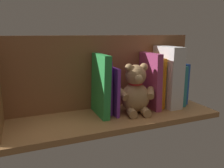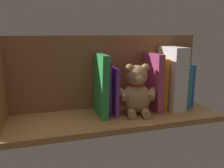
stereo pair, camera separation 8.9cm
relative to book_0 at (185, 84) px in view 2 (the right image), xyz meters
The scene contains 11 objects.
ground_plane 38.43cm from the book_0, ahead, with size 86.74×27.83×2.20cm, color #9E6B3D.
shelf_back_panel 37.79cm from the book_0, 10.43° to the right, with size 86.74×1.50×31.55cm, color brown.
book_0 is the anchor object (origin of this frame).
book_1 3.55cm from the book_0, 19.12° to the left, with size 3.13×13.51×18.34cm, color teal.
dictionary_thick_white 9.89cm from the book_0, 15.35° to the left, with size 6.27×15.78×26.77cm, color silver.
book_2 14.02cm from the book_0, ahead, with size 2.75×12.47×22.05cm, color orange.
book_3 17.62cm from the book_0, ahead, with size 2.71×14.94×24.19cm, color #B23F72.
teddy_bear 26.83cm from the book_0, 11.88° to the left, with size 16.37×14.87×20.62cm.
book_4 35.59cm from the book_0, ahead, with size 1.24×14.83×19.29cm, color purple.
book_5 37.67cm from the book_0, ahead, with size 1.60×11.64×21.97cm, color purple.
book_6 40.67cm from the book_0, ahead, with size 2.77×15.79×24.50cm, color green.
Camera 2 is at (24.36, 83.02, 32.68)cm, focal length 36.23 mm.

